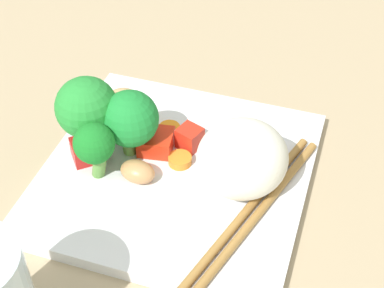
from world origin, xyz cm
name	(u,v)px	position (x,y,z in cm)	size (l,w,h in cm)	color
ground_plane	(177,186)	(0.00, 0.00, -1.00)	(110.00, 110.00, 2.00)	tan
square_plate	(176,174)	(0.00, 0.00, 0.63)	(23.99, 23.99, 1.25)	white
rice_mound	(243,158)	(6.19, 0.09, 4.77)	(7.97, 7.42, 7.03)	white
broccoli_floret_0	(88,107)	(-8.73, 0.29, 5.92)	(5.81, 5.81, 7.81)	#5D9C4A
broccoli_floret_1	(94,145)	(-6.31, -3.31, 5.06)	(3.71, 3.71, 5.95)	#5A9040
broccoli_floret_2	(130,119)	(-4.75, 0.67, 5.34)	(5.32, 5.32, 6.85)	#77B04D
carrot_slice_0	(144,131)	(-4.83, 3.42, 1.64)	(2.07, 2.07, 0.79)	orange
carrot_slice_1	(169,129)	(-2.59, 4.55, 1.63)	(2.08, 2.08, 0.76)	orange
carrot_slice_2	(138,116)	(-6.39, 5.43, 1.57)	(3.01, 3.01, 0.63)	orange
carrot_slice_3	(179,160)	(-0.07, 0.90, 1.64)	(2.20, 2.20, 0.78)	orange
pepper_chunk_0	(156,142)	(-2.84, 1.86, 2.17)	(3.18, 3.09, 1.83)	red
pepper_chunk_1	(185,137)	(-0.48, 3.38, 2.32)	(2.04, 2.12, 2.14)	red
pepper_chunk_2	(84,151)	(-8.57, -1.83, 2.28)	(2.44, 2.11, 2.05)	red
chicken_piece_0	(101,118)	(-9.47, 3.24, 2.08)	(2.84, 2.55, 1.65)	tan
chicken_piece_1	(138,172)	(-2.76, -2.42, 2.21)	(3.31, 2.34, 1.93)	tan
chicken_piece_2	(124,125)	(-6.82, 3.11, 2.03)	(2.52, 2.22, 1.56)	tan
chicken_piece_4	(121,101)	(-8.42, 5.84, 2.54)	(3.62, 2.81, 2.59)	tan
chopstick_pair	(247,219)	(7.95, -3.73, 1.63)	(7.05, 22.70, 0.76)	#A37439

